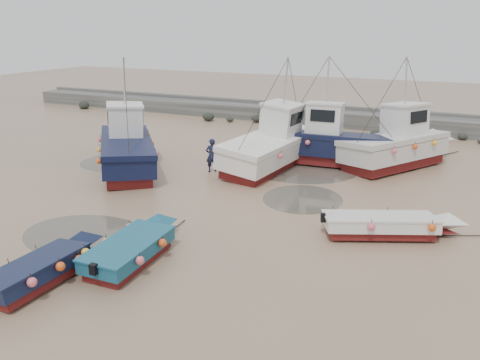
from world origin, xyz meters
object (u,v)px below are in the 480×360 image
object	(u,v)px
dinghy_3	(389,223)
cabin_boat_3	(402,144)
person	(212,172)
dinghy_1	(46,265)
cabin_boat_1	(274,143)
cabin_boat_0	(125,145)
dinghy_2	(135,245)
cabin_boat_2	(327,142)

from	to	relation	value
dinghy_3	cabin_boat_3	bearing A→B (deg)	161.07
dinghy_3	cabin_boat_3	world-z (taller)	cabin_boat_3
cabin_boat_3	person	bearing A→B (deg)	-116.83
dinghy_1	cabin_boat_1	distance (m)	15.64
cabin_boat_1	cabin_boat_3	size ratio (longest dim) A/B	1.24
cabin_boat_0	cabin_boat_1	xyz separation A→B (m)	(7.66, 4.00, -0.00)
person	cabin_boat_1	bearing A→B (deg)	-177.98
dinghy_1	dinghy_3	world-z (taller)	same
dinghy_2	cabin_boat_0	world-z (taller)	cabin_boat_0
cabin_boat_0	cabin_boat_3	size ratio (longest dim) A/B	1.04
cabin_boat_1	cabin_boat_3	bearing A→B (deg)	30.55
dinghy_2	cabin_boat_2	distance (m)	14.98
dinghy_1	cabin_boat_3	bearing A→B (deg)	67.06
person	cabin_boat_3	bearing A→B (deg)	167.45
cabin_boat_0	dinghy_1	bearing A→B (deg)	-103.56
dinghy_2	dinghy_3	xyz separation A→B (m)	(7.93, 5.67, -0.01)
dinghy_3	person	distance (m)	11.36
dinghy_2	person	xyz separation A→B (m)	(-2.37, 10.41, -0.55)
dinghy_2	cabin_boat_1	distance (m)	13.13
dinghy_2	cabin_boat_0	size ratio (longest dim) A/B	0.64
person	dinghy_3	bearing A→B (deg)	112.52
dinghy_1	person	world-z (taller)	dinghy_1
dinghy_2	cabin_boat_0	xyz separation A→B (m)	(-7.32, 9.11, 0.76)
cabin_boat_2	cabin_boat_3	size ratio (longest dim) A/B	1.10
dinghy_3	dinghy_1	bearing A→B (deg)	-73.04
cabin_boat_0	person	size ratio (longest dim) A/B	4.83
cabin_boat_3	person	distance (m)	11.18
dinghy_2	cabin_boat_3	xyz separation A→B (m)	(7.22, 16.00, 0.80)
dinghy_3	cabin_boat_1	distance (m)	10.65
dinghy_1	dinghy_2	world-z (taller)	same
dinghy_1	cabin_boat_0	distance (m)	12.81
dinghy_3	person	bearing A→B (deg)	-137.60
cabin_boat_0	cabin_boat_1	size ratio (longest dim) A/B	0.84
cabin_boat_2	cabin_boat_0	bearing A→B (deg)	113.40
cabin_boat_1	cabin_boat_2	distance (m)	3.19
dinghy_1	person	distance (m)	12.83
cabin_boat_2	cabin_boat_3	world-z (taller)	same
cabin_boat_3	dinghy_3	bearing A→B (deg)	-53.09
cabin_boat_1	cabin_boat_3	world-z (taller)	same
person	dinghy_1	bearing A→B (deg)	50.16
dinghy_2	person	distance (m)	10.69
dinghy_1	dinghy_2	bearing A→B (deg)	57.16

